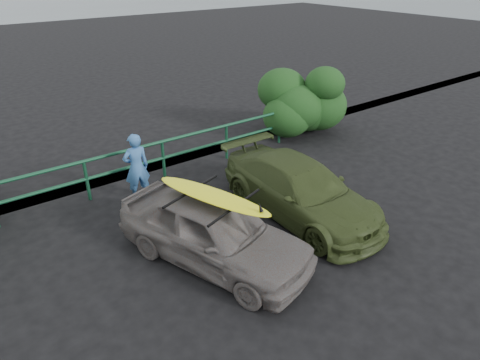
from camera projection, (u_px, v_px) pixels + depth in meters
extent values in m
plane|color=black|center=(252.00, 300.00, 7.22)|extent=(80.00, 80.00, 0.00)
imported|color=#655D5A|center=(214.00, 231.00, 7.90)|extent=(2.70, 4.17, 1.32)
imported|color=#394820|center=(300.00, 190.00, 9.41)|extent=(1.77, 4.21, 1.22)
imported|color=#3B70B1|center=(136.00, 167.00, 9.93)|extent=(0.64, 0.45, 1.65)
ellipsoid|color=#FAFF1A|center=(212.00, 196.00, 7.56)|extent=(1.25, 2.48, 0.07)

